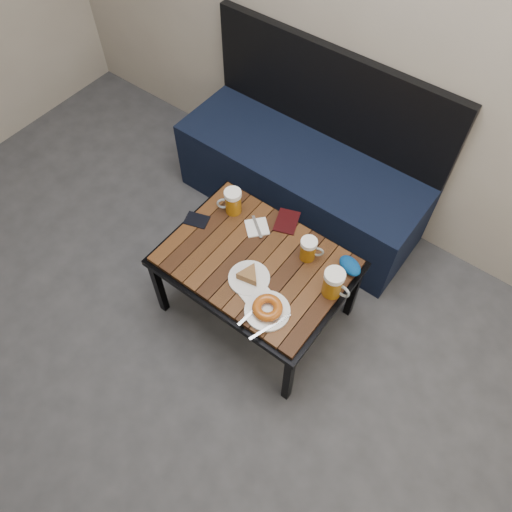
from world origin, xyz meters
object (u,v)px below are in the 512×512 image
Objects in this scene: passport_burgundy at (287,221)px; beer_mug_centre at (309,249)px; plate_pie at (249,277)px; knit_pouch at (350,266)px; bench at (302,176)px; beer_mug_left at (233,201)px; beer_mug_right at (334,283)px; plate_bagel at (267,309)px; passport_navy at (197,220)px; cafe_table at (256,265)px.

beer_mug_centre is at bearing -49.83° from passport_burgundy.
knit_pouch is (0.32, 0.31, 0.01)m from plate_pie.
beer_mug_left is (-0.04, -0.56, 0.27)m from bench.
plate_pie is at bearing 99.18° from beer_mug_left.
passport_burgundy is (-0.19, 0.11, -0.06)m from beer_mug_centre.
beer_mug_right is at bearing 26.69° from plate_pie.
plate_bagel is 2.12× the size of knit_pouch.
passport_navy is 0.78× the size of passport_burgundy.
beer_mug_centre is 0.84× the size of beer_mug_right.
beer_mug_right is at bearing -48.68° from bench.
cafe_table is (0.22, -0.72, 0.16)m from bench.
beer_mug_right is 0.43m from passport_burgundy.
plate_pie is (0.30, -0.26, -0.05)m from beer_mug_left.
beer_mug_right is at bearing -89.70° from knit_pouch.
plate_bagel reaches higher than passport_burgundy.
beer_mug_right is (0.62, -0.10, 0.01)m from beer_mug_left.
beer_mug_left reaches higher than plate_pie.
knit_pouch is at bearing 87.01° from passport_navy.
bench is at bearing -134.08° from beer_mug_left.
bench is 0.62m from beer_mug_left.
bench is at bearing 97.29° from beer_mug_centre.
beer_mug_centre is 0.48× the size of plate_bagel.
cafe_table is 7.64× the size of passport_navy.
passport_navy is at bearing -101.42° from bench.
bench reaches higher than knit_pouch.
plate_bagel is (0.16, -0.08, 0.00)m from plate_pie.
bench is 10.63× the size of beer_mug_left.
bench is 0.74m from beer_mug_centre.
beer_mug_centre is 1.02× the size of knit_pouch.
knit_pouch is (0.16, 0.39, 0.00)m from plate_bagel.
knit_pouch is (0.62, 0.05, -0.04)m from beer_mug_left.
cafe_table is 4.60× the size of plate_pie.
beer_mug_left is at bearing 143.10° from plate_bagel.
bench reaches higher than plate_pie.
bench reaches higher than beer_mug_right.
passport_burgundy is at bearing 98.18° from plate_pie.
beer_mug_centre is 0.20m from knit_pouch.
plate_pie is at bearing -151.22° from beer_mug_right.
plate_pie is at bearing -69.29° from cafe_table.
beer_mug_left is (-0.26, 0.16, 0.11)m from cafe_table.
cafe_table is 0.38m from beer_mug_right.
beer_mug_left is at bearing -175.50° from knit_pouch.
cafe_table is at bearing -149.79° from knit_pouch.
cafe_table is 5.95× the size of passport_burgundy.
beer_mug_right is 0.15m from knit_pouch.
plate_bagel is at bearing 52.47° from passport_navy.
passport_burgundy is (-0.05, 0.36, -0.02)m from plate_pie.
beer_mug_right is at bearing 56.12° from plate_bagel.
beer_mug_right is 0.30m from plate_bagel.
passport_burgundy is (-0.21, 0.44, -0.02)m from plate_bagel.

